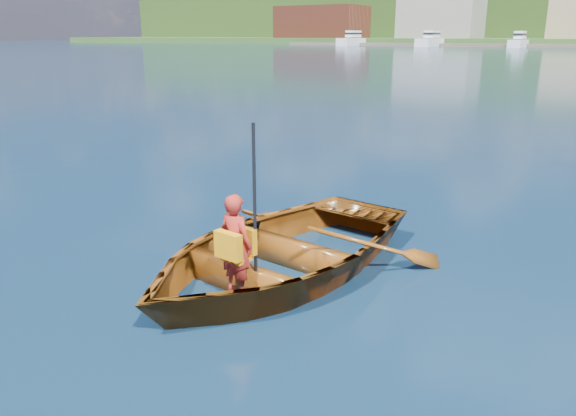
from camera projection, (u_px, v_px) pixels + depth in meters
The scene contains 3 objects.
ground at pixel (229, 248), 7.93m from camera, with size 600.00×600.00×0.00m.
rowboat at pixel (278, 250), 7.02m from camera, with size 3.59×4.69×0.91m.
child_paddler at pixel (236, 244), 6.15m from camera, with size 0.45×0.37×1.91m.
Camera 1 is at (4.66, -5.83, 2.88)m, focal length 35.00 mm.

